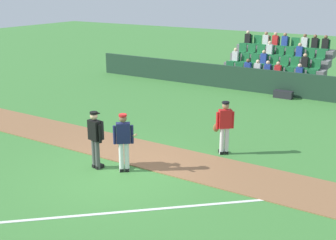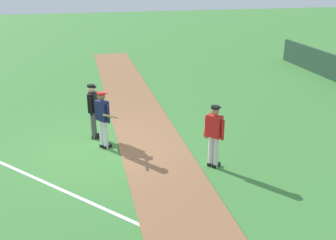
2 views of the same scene
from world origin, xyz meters
TOP-DOWN VIEW (x-y plane):
  - ground_plane at (0.00, 0.00)m, footprint 80.00×80.00m
  - infield_dirt_path at (0.00, 1.61)m, footprint 28.00×2.03m
  - foul_line_chalk at (3.00, -0.50)m, footprint 8.98×8.11m
  - batter_navy_jersey at (0.15, 0.17)m, footprint 0.72×0.69m
  - umpire_home_plate at (-0.71, -0.06)m, footprint 0.58×0.36m
  - runner_red_jersey at (2.02, 2.97)m, footprint 0.59×0.48m

SIDE VIEW (x-z plane):
  - ground_plane at x=0.00m, z-range 0.00..0.00m
  - foul_line_chalk at x=3.00m, z-range 0.00..0.01m
  - infield_dirt_path at x=0.00m, z-range 0.00..0.03m
  - runner_red_jersey at x=2.02m, z-range 0.08..1.84m
  - batter_navy_jersey at x=0.15m, z-range 0.09..1.85m
  - umpire_home_plate at x=-0.71m, z-range 0.12..1.88m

